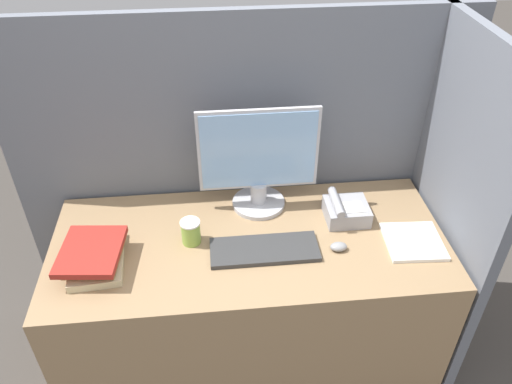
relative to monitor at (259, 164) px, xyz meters
name	(u,v)px	position (x,y,z in m)	size (l,w,h in m)	color
cubicle_panel_rear	(241,179)	(-0.06, 0.16, -0.19)	(2.02, 0.04, 1.58)	slate
cubicle_panel_right	(447,216)	(0.79, -0.21, -0.19)	(0.04, 0.77, 1.58)	slate
desk	(250,302)	(-0.06, -0.24, -0.60)	(1.62, 0.71, 0.76)	#937551
monitor	(259,164)	(0.00, 0.00, 0.00)	(0.51, 0.23, 0.47)	#B7B7BC
keyboard	(264,250)	(-0.01, -0.31, -0.21)	(0.43, 0.16, 0.02)	#333333
mouse	(339,247)	(0.29, -0.33, -0.20)	(0.07, 0.05, 0.03)	gray
coffee_cup	(191,232)	(-0.30, -0.22, -0.16)	(0.08, 0.08, 0.11)	#8CB247
book_stack	(94,256)	(-0.67, -0.31, -0.17)	(0.25, 0.32, 0.09)	#C6B78C
desk_telephone	(346,211)	(0.36, -0.14, -0.18)	(0.18, 0.18, 0.11)	#99999E
paper_pile	(413,242)	(0.60, -0.32, -0.21)	(0.24, 0.24, 0.02)	white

